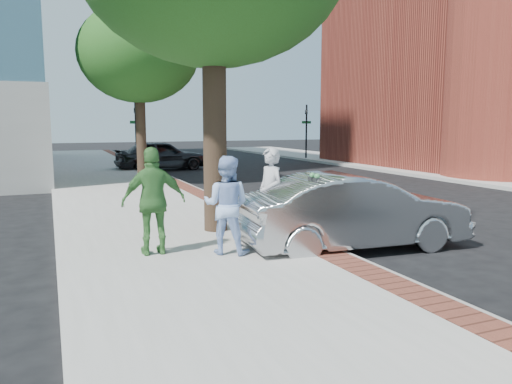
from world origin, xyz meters
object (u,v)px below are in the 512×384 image
parking_meter (314,195)px  person_green (154,201)px  person_gray (270,195)px  person_officer (226,205)px  bg_car (161,155)px  sedan_silver (354,212)px

parking_meter → person_green: (-2.88, 0.82, -0.07)m
person_green → person_gray: bearing=-174.6°
person_gray → person_green: (-2.40, -0.16, 0.03)m
person_gray → person_officer: size_ratio=1.05×
person_gray → bg_car: size_ratio=0.40×
person_officer → bg_car: (2.64, 18.45, -0.24)m
person_green → sedan_silver: (3.92, -0.59, -0.37)m
parking_meter → person_officer: size_ratio=0.81×
person_gray → bg_car: 17.91m
person_gray → person_officer: person_gray is taller
sedan_silver → person_officer: bearing=90.7°
person_officer → sedan_silver: bearing=-149.1°
person_gray → bg_car: bearing=167.3°
person_green → sedan_silver: size_ratio=0.42×
person_gray → sedan_silver: person_gray is taller
person_officer → sedan_silver: 2.69m
person_green → bg_car: bearing=-100.6°
parking_meter → person_officer: bearing=166.9°
parking_meter → person_gray: 1.10m
parking_meter → person_green: person_green is taller
person_officer → person_green: (-1.25, 0.44, 0.08)m
person_gray → person_green: bearing=-94.1°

